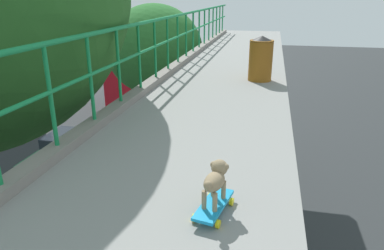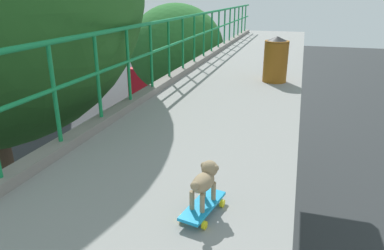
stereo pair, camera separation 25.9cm
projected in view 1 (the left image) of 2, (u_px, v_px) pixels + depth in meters
The scene contains 8 objects.
car_silver_fifth at pixel (88, 202), 12.97m from camera, with size 1.75×4.09×1.37m.
car_green_sixth at pixel (63, 152), 16.93m from camera, with size 1.91×4.46×1.50m.
car_yellow_cab_seventh at pixel (146, 133), 19.02m from camera, with size 1.92×4.18×1.65m.
city_bus at pixel (148, 74), 28.48m from camera, with size 2.59×10.96×3.05m.
roadside_tree_far at pixel (155, 51), 13.93m from camera, with size 3.72×3.72×7.39m.
toy_skateboard at pixel (214, 205), 2.67m from camera, with size 0.27×0.50×0.08m.
small_dog at pixel (216, 178), 2.62m from camera, with size 0.18×0.35×0.31m.
litter_bin at pixel (261, 58), 6.68m from camera, with size 0.45×0.45×0.83m.
Camera 1 is at (1.80, -0.11, 7.69)m, focal length 33.47 mm.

